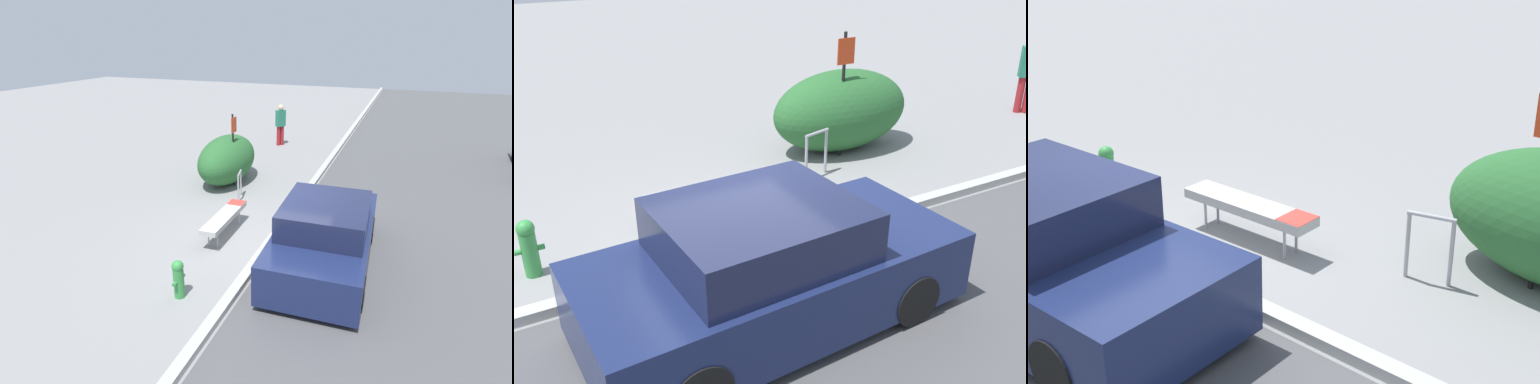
% 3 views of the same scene
% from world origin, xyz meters
% --- Properties ---
extents(ground_plane, '(60.00, 60.00, 0.00)m').
position_xyz_m(ground_plane, '(0.00, 0.00, 0.00)').
color(ground_plane, gray).
extents(curb, '(60.00, 0.20, 0.13)m').
position_xyz_m(curb, '(0.00, 0.00, 0.07)').
color(curb, '#A8A8A3').
rests_on(curb, ground_plane).
extents(bench, '(1.92, 0.46, 0.54)m').
position_xyz_m(bench, '(0.24, 1.20, 0.46)').
color(bench, '#99999E').
rests_on(bench, ground_plane).
extents(bike_rack, '(0.55, 0.19, 0.83)m').
position_xyz_m(bike_rack, '(2.47, 1.76, 0.50)').
color(bike_rack, '#99999E').
rests_on(bike_rack, ground_plane).
extents(sign_post, '(0.36, 0.08, 2.30)m').
position_xyz_m(sign_post, '(3.42, 2.37, 1.38)').
color(sign_post, black).
rests_on(sign_post, ground_plane).
extents(fire_hydrant, '(0.36, 0.22, 0.77)m').
position_xyz_m(fire_hydrant, '(-2.32, 0.92, 0.41)').
color(fire_hydrant, '#338C3F').
rests_on(fire_hydrant, ground_plane).
extents(shrub_hedge, '(2.86, 1.54, 1.54)m').
position_xyz_m(shrub_hedge, '(3.65, 2.71, 0.77)').
color(shrub_hedge, '#28602D').
rests_on(shrub_hedge, ground_plane).
extents(parked_car_near, '(4.19, 2.01, 1.45)m').
position_xyz_m(parked_car_near, '(-0.19, -1.32, 0.66)').
color(parked_car_near, black).
rests_on(parked_car_near, ground_plane).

